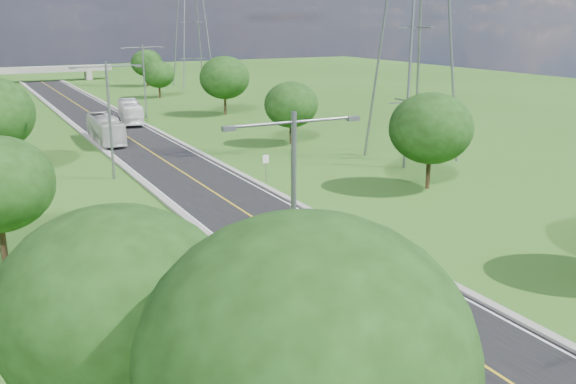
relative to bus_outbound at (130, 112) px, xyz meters
name	(u,v)px	position (x,y,z in m)	size (l,w,h in m)	color
ground	(138,144)	(-3.01, -14.69, -1.51)	(260.00, 260.00, 0.00)	#2D5518
road	(124,135)	(-3.01, -8.69, -1.48)	(8.00, 150.00, 0.06)	black
curb_left	(88,137)	(-7.26, -8.69, -1.40)	(0.50, 150.00, 0.22)	gray
curb_right	(159,131)	(1.24, -8.69, -1.40)	(0.50, 150.00, 0.22)	gray
speed_limit_sign	(266,164)	(2.19, -36.70, 0.09)	(0.55, 0.09, 2.40)	slate
overpass	(40,71)	(-3.01, 65.31, 0.90)	(30.00, 3.00, 3.20)	gray
streetlight_near_left	(294,213)	(-9.01, -62.69, 4.44)	(5.90, 0.25, 10.00)	slate
streetlight_mid_left	(109,110)	(-9.01, -29.69, 4.44)	(5.90, 0.25, 10.00)	slate
streetlight_far_right	(144,75)	(2.99, 3.31, 4.44)	(5.90, 0.25, 10.00)	slate
power_tower_near	(417,12)	(18.99, -34.69, 12.50)	(9.00, 6.40, 28.00)	slate
power_tower_far	(191,15)	(22.99, 40.31, 12.50)	(9.00, 6.40, 28.00)	slate
tree_la	(117,307)	(-17.01, -66.69, 3.76)	(7.14, 7.14, 8.30)	black
tree_lf	(306,357)	(-14.01, -72.69, 4.38)	(7.98, 7.98, 9.28)	black
tree_rb	(431,128)	(12.99, -44.69, 3.45)	(6.72, 6.72, 7.82)	black
tree_rc	(291,105)	(11.99, -22.69, 2.83)	(5.88, 5.88, 6.84)	black
tree_rd	(225,78)	(13.99, 1.31, 3.76)	(7.14, 7.14, 8.30)	black
tree_re	(159,74)	(11.49, 25.31, 2.52)	(5.46, 5.46, 6.35)	black
tree_rf	(147,63)	(14.99, 45.31, 3.14)	(6.30, 6.30, 7.33)	black
bus_outbound	(130,112)	(0.00, 0.00, 0.00)	(2.43, 10.40, 2.90)	white
bus_inbound	(106,129)	(-5.90, -12.36, 0.02)	(2.46, 10.52, 2.93)	silver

